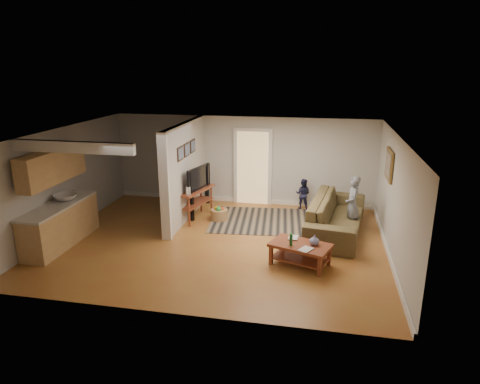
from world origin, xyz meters
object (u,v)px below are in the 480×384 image
sofa (335,232)px  coffee_table (301,249)px  speaker_right (207,185)px  toddler (302,209)px  tv_console (195,192)px  speaker_left (192,204)px  child (350,232)px  toy_basket (219,214)px

sofa → coffee_table: (-0.73, -1.95, 0.36)m
speaker_right → toddler: bearing=7.2°
sofa → coffee_table: 2.11m
tv_console → speaker_right: (-0.06, 1.35, -0.20)m
sofa → toddler: size_ratio=3.35×
speaker_left → child: (4.00, 0.01, -0.45)m
coffee_table → child: (1.08, 2.03, -0.36)m
tv_console → child: (3.94, -0.14, -0.74)m
toy_basket → speaker_left: bearing=-165.3°
speaker_left → toy_basket: speaker_left is taller
speaker_left → child: size_ratio=0.65×
tv_console → speaker_left: 0.34m
speaker_right → toddler: 2.82m
tv_console → speaker_right: size_ratio=1.26×
sofa → toy_basket: (-2.97, 0.25, 0.16)m
sofa → coffee_table: coffee_table is taller
speaker_right → speaker_left: bearing=-82.8°
coffee_table → toddler: (-0.16, 3.52, -0.36)m
coffee_table → speaker_left: 3.55m
toddler → coffee_table: bearing=103.5°
sofa → coffee_table: bearing=167.3°
speaker_right → child: 4.30m
coffee_table → speaker_left: bearing=145.3°
sofa → toy_basket: 2.98m
speaker_left → child: bearing=20.5°
coffee_table → toddler: coffee_table is taller
toddler → toy_basket: bearing=43.4°
coffee_table → speaker_right: speaker_right is taller
child → toddler: bearing=-144.1°
sofa → child: 0.36m
tv_console → child: size_ratio=1.00×
speaker_right → child: speaker_right is taller
coffee_table → child: bearing=62.0°
speaker_left → toy_basket: (0.68, 0.18, -0.29)m
sofa → speaker_right: (-3.65, 1.57, 0.54)m
sofa → speaker_left: 3.68m
coffee_table → speaker_right: bearing=129.6°
coffee_table → toy_basket: bearing=135.4°
speaker_left → child: speaker_left is taller
sofa → speaker_right: speaker_right is taller
speaker_right → toy_basket: 1.54m
sofa → toy_basket: size_ratio=6.69×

